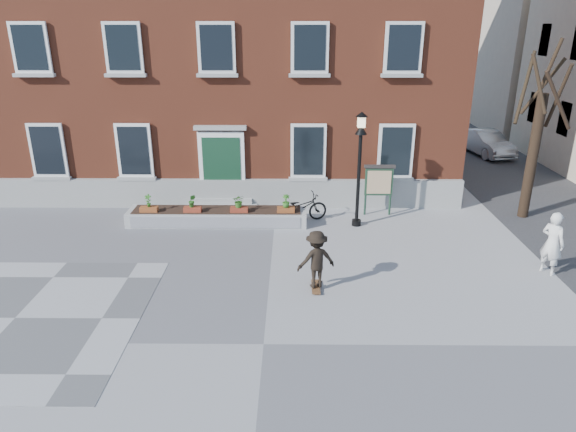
{
  "coord_description": "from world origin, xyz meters",
  "views": [
    {
      "loc": [
        0.63,
        -9.52,
        6.63
      ],
      "look_at": [
        0.5,
        4.0,
        1.5
      ],
      "focal_mm": 32.0,
      "sensor_mm": 36.0,
      "label": 1
    }
  ],
  "objects_px": {
    "parked_car": "(486,143)",
    "bystander": "(552,243)",
    "lamp_post": "(360,154)",
    "skateboarder": "(316,260)",
    "notice_board": "(379,182)",
    "bicycle": "(301,208)"
  },
  "relations": [
    {
      "from": "parked_car",
      "to": "bystander",
      "type": "relative_size",
      "value": 2.16
    },
    {
      "from": "lamp_post",
      "to": "skateboarder",
      "type": "bearing_deg",
      "value": -109.33
    },
    {
      "from": "parked_car",
      "to": "bystander",
      "type": "bearing_deg",
      "value": -113.81
    },
    {
      "from": "lamp_post",
      "to": "skateboarder",
      "type": "distance_m",
      "value": 5.11
    },
    {
      "from": "bystander",
      "to": "lamp_post",
      "type": "xyz_separation_m",
      "value": [
        -4.96,
        3.56,
        1.63
      ]
    },
    {
      "from": "lamp_post",
      "to": "bystander",
      "type": "bearing_deg",
      "value": -35.68
    },
    {
      "from": "notice_board",
      "to": "skateboarder",
      "type": "distance_m",
      "value": 6.16
    },
    {
      "from": "bystander",
      "to": "notice_board",
      "type": "relative_size",
      "value": 0.97
    },
    {
      "from": "bicycle",
      "to": "parked_car",
      "type": "height_order",
      "value": "parked_car"
    },
    {
      "from": "bicycle",
      "to": "bystander",
      "type": "height_order",
      "value": "bystander"
    },
    {
      "from": "parked_car",
      "to": "skateboarder",
      "type": "height_order",
      "value": "skateboarder"
    },
    {
      "from": "parked_car",
      "to": "lamp_post",
      "type": "relative_size",
      "value": 1.0
    },
    {
      "from": "bicycle",
      "to": "bystander",
      "type": "bearing_deg",
      "value": -137.92
    },
    {
      "from": "parked_car",
      "to": "skateboarder",
      "type": "distance_m",
      "value": 17.62
    },
    {
      "from": "skateboarder",
      "to": "bicycle",
      "type": "bearing_deg",
      "value": 93.93
    },
    {
      "from": "bystander",
      "to": "skateboarder",
      "type": "bearing_deg",
      "value": 66.51
    },
    {
      "from": "skateboarder",
      "to": "parked_car",
      "type": "bearing_deg",
      "value": 57.02
    },
    {
      "from": "bicycle",
      "to": "skateboarder",
      "type": "height_order",
      "value": "skateboarder"
    },
    {
      "from": "bicycle",
      "to": "notice_board",
      "type": "relative_size",
      "value": 1.03
    },
    {
      "from": "bystander",
      "to": "lamp_post",
      "type": "relative_size",
      "value": 0.46
    },
    {
      "from": "bystander",
      "to": "skateboarder",
      "type": "xyz_separation_m",
      "value": [
        -6.56,
        -0.99,
        -0.05
      ]
    },
    {
      "from": "parked_car",
      "to": "notice_board",
      "type": "height_order",
      "value": "notice_board"
    }
  ]
}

